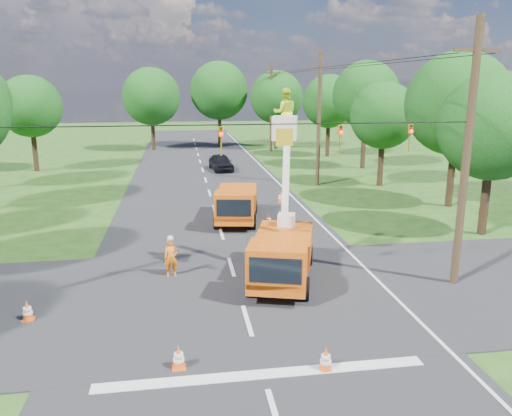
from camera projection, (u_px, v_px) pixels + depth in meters
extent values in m
plane|color=#1F4715|center=(209.00, 194.00, 35.68)|extent=(140.00, 140.00, 0.00)
cube|color=black|center=(209.00, 194.00, 35.68)|extent=(12.00, 100.00, 0.06)
cube|color=black|center=(240.00, 297.00, 18.42)|extent=(56.00, 10.00, 0.07)
cube|color=silver|center=(263.00, 376.00, 13.44)|extent=(9.00, 0.45, 0.02)
cube|color=silver|center=(286.00, 191.00, 36.51)|extent=(0.12, 90.00, 0.02)
cube|color=#C0440D|center=(282.00, 263.00, 19.88)|extent=(3.63, 6.05, 0.43)
cube|color=#C0440D|center=(278.00, 264.00, 17.74)|extent=(2.46, 2.14, 1.42)
cube|color=black|center=(275.00, 271.00, 16.96)|extent=(1.74, 0.57, 0.90)
cube|color=#C0440D|center=(284.00, 243.00, 20.46)|extent=(3.14, 4.00, 0.95)
cylinder|color=black|center=(251.00, 285.00, 18.34)|extent=(0.54, 0.92, 0.87)
cylinder|color=black|center=(305.00, 288.00, 18.08)|extent=(0.54, 0.92, 0.87)
cylinder|color=black|center=(263.00, 253.00, 21.80)|extent=(0.54, 0.92, 0.87)
cylinder|color=black|center=(309.00, 255.00, 21.54)|extent=(0.54, 0.92, 0.87)
cube|color=silver|center=(286.00, 220.00, 21.29)|extent=(0.88, 0.88, 0.52)
cube|color=silver|center=(286.00, 174.00, 20.29)|extent=(0.62, 1.29, 4.11)
cube|color=silver|center=(285.00, 128.00, 18.86)|extent=(1.12, 1.12, 0.90)
imported|color=#C6E526|center=(285.00, 113.00, 18.72)|extent=(0.94, 0.76, 1.81)
cube|color=#C0440D|center=(237.00, 209.00, 28.49)|extent=(2.97, 5.87, 0.42)
cube|color=#C0440D|center=(235.00, 205.00, 26.36)|extent=(2.29, 1.91, 1.40)
cube|color=black|center=(234.00, 208.00, 25.58)|extent=(1.76, 0.35, 0.89)
cube|color=#C0440D|center=(237.00, 196.00, 29.07)|extent=(2.75, 3.78, 0.93)
cylinder|color=black|center=(217.00, 222.00, 26.84)|extent=(0.44, 0.90, 0.86)
cylinder|color=black|center=(253.00, 222.00, 26.81)|extent=(0.44, 0.90, 0.86)
cylinder|color=black|center=(222.00, 206.00, 30.28)|extent=(0.44, 0.90, 0.86)
cylinder|color=black|center=(254.00, 206.00, 30.25)|extent=(0.44, 0.90, 0.86)
imported|color=#DF5A12|center=(171.00, 258.00, 20.17)|extent=(0.63, 0.45, 1.60)
imported|color=black|center=(221.00, 162.00, 45.00)|extent=(2.24, 4.47, 1.46)
cone|color=#FF540D|center=(179.00, 357.00, 13.67)|extent=(0.36, 0.36, 0.70)
cube|color=#FF540D|center=(179.00, 368.00, 13.75)|extent=(0.38, 0.38, 0.04)
cylinder|color=white|center=(179.00, 355.00, 13.66)|extent=(0.26, 0.26, 0.09)
cylinder|color=white|center=(179.00, 359.00, 13.69)|extent=(0.31, 0.31, 0.09)
cone|color=#FF540D|center=(326.00, 358.00, 13.57)|extent=(0.36, 0.36, 0.70)
cube|color=#FF540D|center=(325.00, 370.00, 13.66)|extent=(0.38, 0.38, 0.04)
cylinder|color=white|center=(326.00, 357.00, 13.56)|extent=(0.26, 0.26, 0.09)
cylinder|color=white|center=(326.00, 361.00, 13.60)|extent=(0.31, 0.31, 0.09)
cone|color=#FF540D|center=(265.00, 234.00, 24.81)|extent=(0.36, 0.36, 0.70)
cube|color=#FF540D|center=(265.00, 240.00, 24.90)|extent=(0.38, 0.38, 0.04)
cylinder|color=white|center=(265.00, 233.00, 24.80)|extent=(0.26, 0.26, 0.09)
cylinder|color=white|center=(265.00, 236.00, 24.84)|extent=(0.31, 0.31, 0.09)
cone|color=#FF540D|center=(269.00, 220.00, 27.32)|extent=(0.36, 0.36, 0.70)
cube|color=#FF540D|center=(268.00, 226.00, 27.40)|extent=(0.38, 0.38, 0.04)
cylinder|color=white|center=(269.00, 219.00, 27.31)|extent=(0.26, 0.26, 0.09)
cylinder|color=white|center=(269.00, 222.00, 27.34)|extent=(0.31, 0.31, 0.09)
cone|color=#FF540D|center=(27.00, 310.00, 16.47)|extent=(0.36, 0.36, 0.70)
cube|color=#FF540D|center=(28.00, 320.00, 16.55)|extent=(0.38, 0.38, 0.04)
cylinder|color=white|center=(27.00, 308.00, 16.46)|extent=(0.26, 0.26, 0.09)
cylinder|color=white|center=(28.00, 313.00, 16.49)|extent=(0.31, 0.31, 0.09)
cone|color=#FF540D|center=(280.00, 197.00, 32.96)|extent=(0.36, 0.36, 0.70)
cube|color=#FF540D|center=(280.00, 202.00, 33.04)|extent=(0.38, 0.38, 0.04)
cylinder|color=white|center=(280.00, 196.00, 32.94)|extent=(0.26, 0.26, 0.09)
cylinder|color=white|center=(280.00, 198.00, 32.98)|extent=(0.31, 0.31, 0.09)
cylinder|color=#4C3823|center=(466.00, 157.00, 18.46)|extent=(0.30, 0.30, 10.00)
cube|color=#4C3823|center=(478.00, 50.00, 17.54)|extent=(1.80, 0.12, 0.12)
cylinder|color=#4C3823|center=(319.00, 120.00, 37.64)|extent=(0.30, 0.30, 10.00)
cube|color=#4C3823|center=(321.00, 67.00, 36.71)|extent=(1.80, 0.12, 0.12)
cylinder|color=#4C3823|center=(271.00, 107.00, 56.81)|extent=(0.30, 0.30, 10.00)
cube|color=#4C3823|center=(271.00, 73.00, 55.89)|extent=(1.80, 0.12, 0.12)
cylinder|color=black|center=(224.00, 125.00, 16.82)|extent=(18.00, 0.04, 0.04)
cube|color=#BC9B16|center=(284.00, 137.00, 17.24)|extent=(0.60, 0.05, 0.60)
imported|color=#BC9B16|center=(221.00, 141.00, 16.94)|extent=(0.16, 0.20, 1.00)
sphere|color=#FF0C0C|center=(221.00, 134.00, 16.76)|extent=(0.14, 0.14, 0.14)
imported|color=#BC9B16|center=(340.00, 139.00, 17.56)|extent=(0.16, 0.20, 1.00)
sphere|color=#FF0C0C|center=(341.00, 132.00, 17.38)|extent=(0.14, 0.14, 0.14)
imported|color=#BC9B16|center=(409.00, 138.00, 17.94)|extent=(0.16, 0.20, 1.00)
sphere|color=#FF0C0C|center=(412.00, 131.00, 17.76)|extent=(0.14, 0.14, 0.14)
cylinder|color=#382616|center=(35.00, 148.00, 44.51)|extent=(0.44, 0.44, 4.05)
sphere|color=#114212|center=(30.00, 106.00, 43.62)|extent=(5.40, 5.40, 5.40)
cylinder|color=#382616|center=(485.00, 197.00, 25.69)|extent=(0.44, 0.44, 3.96)
sphere|color=#114212|center=(493.00, 126.00, 24.81)|extent=(5.40, 5.40, 5.40)
cylinder|color=#382616|center=(451.00, 171.00, 31.59)|extent=(0.44, 0.44, 4.58)
sphere|color=#114212|center=(458.00, 104.00, 30.57)|extent=(6.40, 6.40, 6.40)
cylinder|color=#382616|center=(381.00, 161.00, 38.13)|extent=(0.44, 0.44, 3.78)
sphere|color=#114212|center=(384.00, 115.00, 37.29)|extent=(5.00, 5.00, 5.00)
cylinder|color=#382616|center=(364.00, 142.00, 45.92)|extent=(0.44, 0.44, 4.75)
sphere|color=#114212|center=(366.00, 94.00, 44.87)|extent=(6.00, 6.00, 6.00)
cylinder|color=#382616|center=(328.00, 137.00, 53.51)|extent=(0.44, 0.44, 4.14)
sphere|color=#114212|center=(329.00, 101.00, 52.60)|extent=(5.60, 5.60, 5.60)
cylinder|color=#382616|center=(153.00, 131.00, 58.38)|extent=(0.44, 0.44, 4.40)
sphere|color=#114212|center=(151.00, 96.00, 57.41)|extent=(6.60, 6.60, 6.60)
cylinder|color=#382616|center=(220.00, 127.00, 61.42)|extent=(0.44, 0.44, 4.84)
sphere|color=#114212|center=(219.00, 91.00, 60.35)|extent=(7.00, 7.00, 7.00)
cylinder|color=#382616|center=(276.00, 131.00, 59.57)|extent=(0.44, 0.44, 4.31)
sphere|color=#114212|center=(276.00, 97.00, 58.62)|extent=(6.20, 6.20, 6.20)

